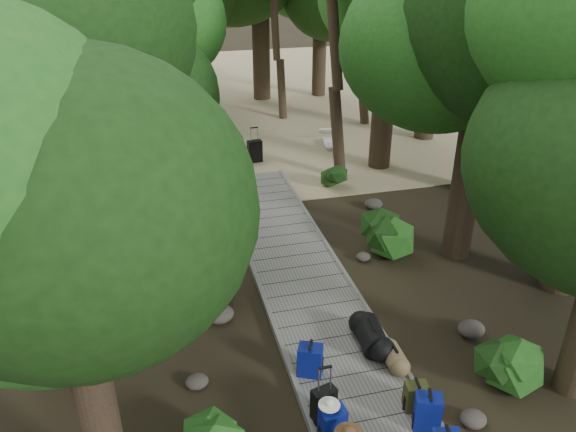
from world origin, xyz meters
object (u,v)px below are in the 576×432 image
object	(u,v)px
backpack_left_d	(310,359)
lone_suitcase_on_sand	(255,151)
backpack_left_c	(332,424)
kayak	(122,151)
suitcase_on_boardwalk	(324,404)
duffel_right_black	(371,336)
backpack_right_d	(416,395)
sun_lounger	(332,139)
backpack_right_c	(428,410)
duffel_right_khaki	(394,357)

from	to	relation	value
backpack_left_d	lone_suitcase_on_sand	bearing A→B (deg)	108.37
backpack_left_c	kayak	xyz separation A→B (m)	(-3.09, 13.19, -0.31)
backpack_left_d	suitcase_on_boardwalk	bearing A→B (deg)	-70.04
backpack_left_d	duffel_right_black	size ratio (longest dim) A/B	0.80
backpack_right_d	duffel_right_black	size ratio (longest dim) A/B	0.68
kayak	sun_lounger	distance (m)	7.20
backpack_left_d	backpack_right_d	size ratio (longest dim) A/B	1.17
backpack_left_d	backpack_right_c	world-z (taller)	backpack_right_c
duffel_right_khaki	suitcase_on_boardwalk	distance (m)	1.75
backpack_right_d	lone_suitcase_on_sand	xyz separation A→B (m)	(-0.31, 11.19, -0.00)
duffel_right_khaki	kayak	size ratio (longest dim) A/B	0.19
duffel_right_black	lone_suitcase_on_sand	xyz separation A→B (m)	(-0.18, 9.65, 0.02)
duffel_right_khaki	kayak	bearing A→B (deg)	112.94
kayak	sun_lounger	size ratio (longest dim) A/B	1.69
lone_suitcase_on_sand	sun_lounger	bearing A→B (deg)	6.31
backpack_left_c	suitcase_on_boardwalk	size ratio (longest dim) A/B	1.19
backpack_right_d	lone_suitcase_on_sand	bearing A→B (deg)	100.19
backpack_right_d	duffel_right_khaki	bearing A→B (deg)	94.24
duffel_right_black	kayak	distance (m)	12.20
duffel_right_black	kayak	bearing A→B (deg)	117.89
backpack_left_c	duffel_right_black	bearing A→B (deg)	48.68
lone_suitcase_on_sand	sun_lounger	size ratio (longest dim) A/B	0.44
backpack_right_c	duffel_right_black	world-z (taller)	backpack_right_c
backpack_right_c	backpack_right_d	world-z (taller)	backpack_right_c
lone_suitcase_on_sand	suitcase_on_boardwalk	bearing A→B (deg)	-103.57
suitcase_on_boardwalk	sun_lounger	world-z (taller)	suitcase_on_boardwalk
backpack_left_d	duffel_right_khaki	size ratio (longest dim) A/B	1.18
backpack_left_d	kayak	world-z (taller)	backpack_left_d
suitcase_on_boardwalk	sun_lounger	xyz separation A→B (m)	(4.02, 11.75, -0.12)
backpack_right_c	suitcase_on_boardwalk	xyz separation A→B (m)	(-1.45, 0.55, -0.05)
backpack_right_d	kayak	size ratio (longest dim) A/B	0.19
duffel_right_khaki	sun_lounger	xyz separation A→B (m)	(2.49, 10.91, -0.01)
backpack_left_c	backpack_left_d	world-z (taller)	backpack_left_c
backpack_right_c	lone_suitcase_on_sand	world-z (taller)	backpack_right_c
backpack_right_d	duffel_right_black	xyz separation A→B (m)	(-0.13, 1.53, -0.02)
duffel_right_black	lone_suitcase_on_sand	world-z (taller)	lone_suitcase_on_sand
duffel_right_black	backpack_left_d	bearing A→B (deg)	-156.43
suitcase_on_boardwalk	backpack_right_c	bearing A→B (deg)	-34.79
backpack_left_c	duffel_right_khaki	size ratio (longest dim) A/B	1.31
kayak	sun_lounger	bearing A→B (deg)	-0.23
suitcase_on_boardwalk	backpack_right_d	bearing A→B (deg)	-20.20
backpack_right_c	kayak	xyz separation A→B (m)	(-4.55, 13.30, -0.30)
duffel_right_black	suitcase_on_boardwalk	xyz separation A→B (m)	(-1.33, -1.38, 0.05)
backpack_right_d	suitcase_on_boardwalk	xyz separation A→B (m)	(-1.46, 0.16, 0.02)
backpack_left_c	backpack_left_d	bearing A→B (deg)	81.42
sun_lounger	backpack_left_d	bearing A→B (deg)	-98.92
backpack_right_d	kayak	world-z (taller)	backpack_right_d
lone_suitcase_on_sand	backpack_left_c	bearing A→B (deg)	-103.40
backpack_right_c	duffel_right_khaki	world-z (taller)	backpack_right_c
backpack_right_d	duffel_right_black	distance (m)	1.54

